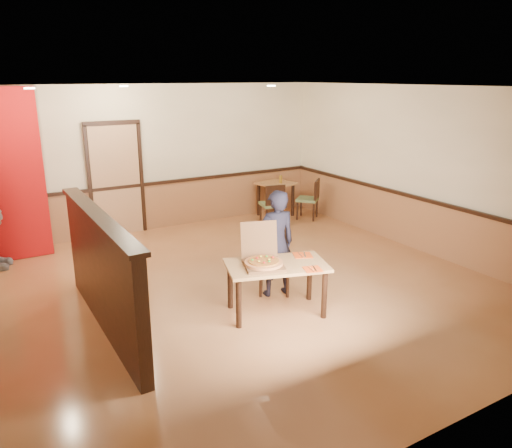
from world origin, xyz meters
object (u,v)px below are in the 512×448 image
(diner_chair, at_px, (274,257))
(side_chair_left, at_px, (273,203))
(main_table, at_px, (276,272))
(side_table, at_px, (276,190))
(side_chair_right, at_px, (311,197))
(condiment, at_px, (281,179))
(diner, at_px, (276,243))
(pizza_box, at_px, (263,260))

(diner_chair, relative_size, side_chair_left, 1.04)
(main_table, relative_size, side_chair_left, 1.63)
(side_table, bearing_deg, main_table, -122.64)
(side_chair_right, bearing_deg, main_table, 6.80)
(condiment, bearing_deg, diner_chair, -124.51)
(main_table, xyz_separation_m, diner_chair, (0.37, 0.62, -0.07))
(side_chair_right, height_order, diner, diner)
(side_table, relative_size, diner, 0.55)
(main_table, distance_m, diner_chair, 0.73)
(pizza_box, bearing_deg, diner_chair, 65.40)
(diner_chair, bearing_deg, side_chair_left, 89.91)
(side_table, distance_m, diner, 4.11)
(side_chair_left, height_order, diner, diner)
(side_chair_left, relative_size, condiment, 5.30)
(main_table, distance_m, condiment, 4.66)
(diner_chair, bearing_deg, pizza_box, -101.30)
(main_table, bearing_deg, pizza_box, 179.59)
(side_chair_left, distance_m, side_chair_right, 0.95)
(side_chair_left, height_order, pizza_box, pizza_box)
(side_chair_right, height_order, side_table, side_chair_right)
(diner_chair, distance_m, side_chair_right, 3.80)
(diner_chair, height_order, diner, diner)
(diner, relative_size, condiment, 9.13)
(side_chair_right, bearing_deg, diner, 5.35)
(side_chair_left, relative_size, pizza_box, 1.28)
(diner_chair, bearing_deg, main_table, -88.44)
(main_table, distance_m, side_table, 4.68)
(condiment, bearing_deg, side_table, 132.35)
(main_table, xyz_separation_m, side_chair_right, (3.02, 3.34, -0.10))
(side_chair_left, relative_size, side_chair_right, 1.02)
(diner_chair, relative_size, side_table, 1.11)
(diner_chair, bearing_deg, side_table, 88.96)
(diner_chair, xyz_separation_m, pizza_box, (-0.54, -0.57, 0.24))
(side_chair_right, relative_size, side_table, 1.05)
(diner_chair, xyz_separation_m, condiment, (2.23, 3.24, 0.32))
(main_table, bearing_deg, diner_chair, 76.60)
(main_table, distance_m, pizza_box, 0.25)
(side_chair_left, height_order, condiment, condiment)
(diner_chair, height_order, side_chair_right, diner_chair)
(side_chair_right, height_order, condiment, condiment)
(main_table, height_order, diner, diner)
(side_table, xyz_separation_m, pizza_box, (-2.70, -3.89, 0.18))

